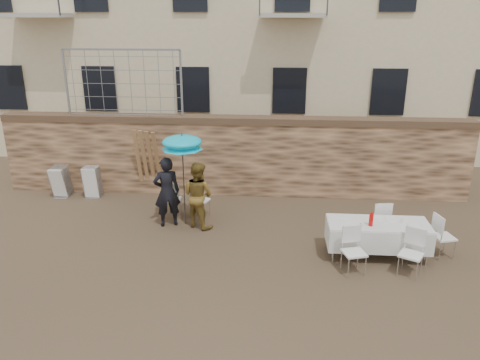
# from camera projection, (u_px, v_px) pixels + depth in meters

# --- Properties ---
(ground) EXTENTS (80.00, 80.00, 0.00)m
(ground) POSITION_uv_depth(u_px,v_px,m) (210.00, 288.00, 8.86)
(ground) COLOR brown
(ground) RESTS_ON ground
(stone_wall) EXTENTS (13.00, 0.50, 2.20)m
(stone_wall) POSITION_uv_depth(u_px,v_px,m) (233.00, 156.00, 13.19)
(stone_wall) COLOR #856042
(stone_wall) RESTS_ON ground
(chain_link_fence) EXTENTS (3.20, 0.06, 1.80)m
(chain_link_fence) POSITION_uv_depth(u_px,v_px,m) (123.00, 84.00, 12.73)
(chain_link_fence) COLOR gray
(chain_link_fence) RESTS_ON stone_wall
(man_suit) EXTENTS (0.74, 0.61, 1.74)m
(man_suit) POSITION_uv_depth(u_px,v_px,m) (167.00, 192.00, 11.21)
(man_suit) COLOR black
(man_suit) RESTS_ON ground
(woman_dress) EXTENTS (0.99, 0.93, 1.62)m
(woman_dress) POSITION_uv_depth(u_px,v_px,m) (198.00, 195.00, 11.18)
(woman_dress) COLOR #A37E32
(woman_dress) RESTS_ON ground
(umbrella) EXTENTS (0.97, 0.97, 2.13)m
(umbrella) POSITION_uv_depth(u_px,v_px,m) (182.00, 145.00, 10.89)
(umbrella) COLOR #3F3F44
(umbrella) RESTS_ON ground
(couple_chair_left) EXTENTS (0.50, 0.50, 0.96)m
(couple_chair_left) POSITION_uv_depth(u_px,v_px,m) (173.00, 198.00, 11.86)
(couple_chair_left) COLOR white
(couple_chair_left) RESTS_ON ground
(couple_chair_right) EXTENTS (0.62, 0.62, 0.96)m
(couple_chair_right) POSITION_uv_depth(u_px,v_px,m) (200.00, 199.00, 11.81)
(couple_chair_right) COLOR white
(couple_chair_right) RESTS_ON ground
(banquet_table) EXTENTS (2.10, 0.85, 0.78)m
(banquet_table) POSITION_uv_depth(u_px,v_px,m) (379.00, 225.00, 9.79)
(banquet_table) COLOR silver
(banquet_table) RESTS_ON ground
(soda_bottle) EXTENTS (0.09, 0.09, 0.26)m
(soda_bottle) POSITION_uv_depth(u_px,v_px,m) (371.00, 220.00, 9.60)
(soda_bottle) COLOR red
(soda_bottle) RESTS_ON banquet_table
(table_chair_front_left) EXTENTS (0.60, 0.60, 0.96)m
(table_chair_front_left) POSITION_uv_depth(u_px,v_px,m) (354.00, 252.00, 9.21)
(table_chair_front_left) COLOR white
(table_chair_front_left) RESTS_ON ground
(table_chair_front_right) EXTENTS (0.65, 0.65, 0.96)m
(table_chair_front_right) POSITION_uv_depth(u_px,v_px,m) (411.00, 254.00, 9.13)
(table_chair_front_right) COLOR white
(table_chair_front_right) RESTS_ON ground
(table_chair_back) EXTENTS (0.54, 0.54, 0.96)m
(table_chair_back) POSITION_uv_depth(u_px,v_px,m) (379.00, 220.00, 10.61)
(table_chair_back) COLOR white
(table_chair_back) RESTS_ON ground
(table_chair_side) EXTENTS (0.59, 0.59, 0.96)m
(table_chair_side) POSITION_uv_depth(u_px,v_px,m) (444.00, 236.00, 9.87)
(table_chair_side) COLOR white
(table_chair_side) RESTS_ON ground
(chair_stack_left) EXTENTS (0.46, 0.55, 0.92)m
(chair_stack_left) POSITION_uv_depth(u_px,v_px,m) (64.00, 179.00, 13.31)
(chair_stack_left) COLOR white
(chair_stack_left) RESTS_ON ground
(chair_stack_right) EXTENTS (0.46, 0.47, 0.92)m
(chair_stack_right) POSITION_uv_depth(u_px,v_px,m) (94.00, 180.00, 13.25)
(chair_stack_right) COLOR white
(chair_stack_right) RESTS_ON ground
(wood_planks) EXTENTS (0.70, 0.20, 2.00)m
(wood_planks) POSITION_uv_depth(u_px,v_px,m) (149.00, 162.00, 13.02)
(wood_planks) COLOR #A37749
(wood_planks) RESTS_ON ground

